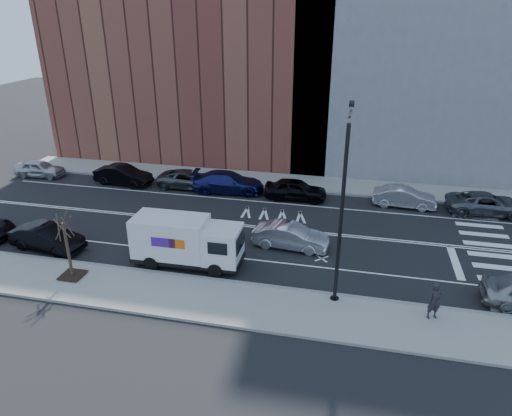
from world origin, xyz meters
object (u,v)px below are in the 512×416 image
at_px(fedex_van, 186,241).
at_px(driving_sedan, 291,236).
at_px(far_parked_a, 40,168).
at_px(far_parked_b, 123,175).
at_px(pedestrian, 435,301).

height_order(fedex_van, driving_sedan, fedex_van).
height_order(far_parked_a, far_parked_b, far_parked_b).
bearing_deg(driving_sedan, fedex_van, 125.65).
height_order(far_parked_a, pedestrian, pedestrian).
distance_m(far_parked_b, pedestrian, 26.44).
bearing_deg(fedex_van, driving_sedan, 30.52).
bearing_deg(driving_sedan, far_parked_a, 75.44).
distance_m(fedex_van, driving_sedan, 6.40).
xyz_separation_m(fedex_van, pedestrian, (13.01, -2.33, -0.42)).
xyz_separation_m(far_parked_a, far_parked_b, (8.00, -0.15, 0.07)).
xyz_separation_m(fedex_van, far_parked_b, (-9.75, 11.11, -0.70)).
relative_size(far_parked_b, driving_sedan, 1.06).
height_order(fedex_van, pedestrian, fedex_van).
bearing_deg(driving_sedan, pedestrian, -122.22).
bearing_deg(driving_sedan, far_parked_b, 67.16).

